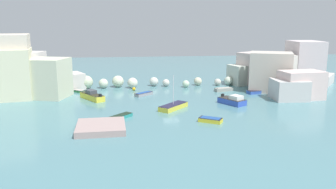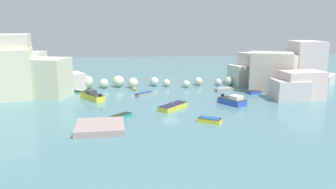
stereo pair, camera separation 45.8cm
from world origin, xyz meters
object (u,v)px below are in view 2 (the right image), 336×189
(moored_boat_2, at_px, (144,94))
(moored_boat_8, at_px, (79,91))
(moored_boat_3, at_px, (233,101))
(moored_boat_6, at_px, (256,92))
(channel_buoy, at_px, (134,89))
(moored_boat_5, at_px, (210,120))
(moored_boat_7, at_px, (224,89))
(moored_boat_4, at_px, (119,117))
(moored_boat_1, at_px, (92,96))
(stone_dock, at_px, (100,127))
(moored_boat_0, at_px, (173,106))

(moored_boat_2, distance_m, moored_boat_8, 13.48)
(moored_boat_3, distance_m, moored_boat_6, 10.58)
(channel_buoy, xyz_separation_m, moored_boat_6, (23.10, -5.73, -0.02))
(moored_boat_5, relative_size, moored_boat_6, 0.98)
(moored_boat_3, xyz_separation_m, moored_boat_7, (1.64, 10.86, -0.29))
(moored_boat_4, distance_m, moored_boat_6, 29.44)
(moored_boat_1, bearing_deg, stone_dock, 155.08)
(moored_boat_1, distance_m, moored_boat_8, 7.86)
(moored_boat_3, height_order, moored_boat_4, moored_boat_3)
(stone_dock, height_order, moored_boat_5, stone_dock)
(moored_boat_4, xyz_separation_m, moored_boat_7, (20.28, 17.32, 0.08))
(moored_boat_0, relative_size, moored_boat_6, 1.55)
(moored_boat_2, relative_size, moored_boat_4, 0.90)
(moored_boat_3, distance_m, moored_boat_4, 19.73)
(moored_boat_4, height_order, moored_boat_6, moored_boat_6)
(moored_boat_4, distance_m, moored_boat_7, 26.67)
(moored_boat_6, bearing_deg, stone_dock, 20.51)
(moored_boat_5, relative_size, moored_boat_8, 1.09)
(stone_dock, xyz_separation_m, moored_boat_8, (-5.99, 24.99, -0.17))
(stone_dock, relative_size, moored_boat_8, 1.97)
(stone_dock, relative_size, moored_boat_7, 1.64)
(channel_buoy, relative_size, moored_boat_8, 0.21)
(stone_dock, bearing_deg, moored_boat_1, 98.55)
(moored_boat_7, bearing_deg, moored_boat_2, -5.21)
(moored_boat_1, relative_size, moored_boat_6, 1.70)
(moored_boat_5, relative_size, moored_boat_7, 0.91)
(moored_boat_1, relative_size, moored_boat_8, 1.89)
(stone_dock, relative_size, channel_buoy, 9.30)
(moored_boat_3, bearing_deg, moored_boat_7, 140.61)
(moored_boat_1, height_order, moored_boat_6, moored_boat_1)
(moored_boat_5, distance_m, moored_boat_7, 21.94)
(channel_buoy, xyz_separation_m, moored_boat_8, (-10.85, 0.01, -0.11))
(moored_boat_3, bearing_deg, moored_boat_5, -63.52)
(moored_boat_4, xyz_separation_m, moored_boat_6, (25.72, 14.32, 0.05))
(moored_boat_1, xyz_separation_m, moored_boat_4, (4.93, -12.94, -0.38))
(moored_boat_1, distance_m, moored_boat_2, 9.49)
(moored_boat_1, relative_size, moored_boat_2, 1.66)
(moored_boat_8, bearing_deg, moored_boat_2, 19.44)
(moored_boat_0, relative_size, moored_boat_3, 1.08)
(channel_buoy, bearing_deg, moored_boat_2, -71.18)
(moored_boat_6, distance_m, moored_boat_8, 34.43)
(channel_buoy, relative_size, moored_boat_0, 0.12)
(stone_dock, bearing_deg, moored_boat_7, 44.65)
(moored_boat_6, bearing_deg, channel_buoy, -27.96)
(moored_boat_8, bearing_deg, moored_boat_5, -7.31)
(stone_dock, distance_m, moored_boat_5, 14.80)
(stone_dock, height_order, moored_boat_1, moored_boat_1)
(channel_buoy, height_order, moored_boat_8, channel_buoy)
(channel_buoy, height_order, moored_boat_0, moored_boat_0)
(moored_boat_1, bearing_deg, moored_boat_4, 167.37)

